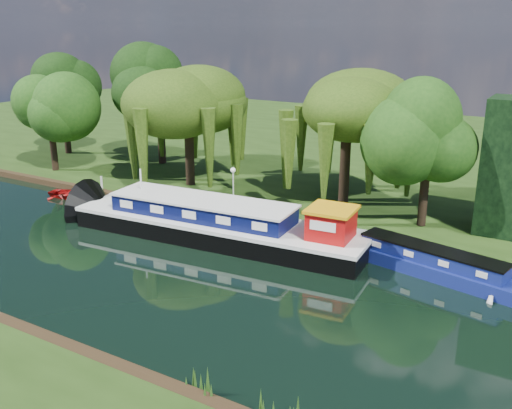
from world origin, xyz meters
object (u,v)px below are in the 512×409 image
Objects in this scene: narrowboat at (431,264)px; white_cruiser at (496,296)px; dutch_barge at (220,224)px; red_dinghy at (71,197)px.

narrowboat is 4.50× the size of white_cruiser.
red_dinghy is (-14.46, 1.47, -0.97)m from dutch_barge.
narrowboat is 3.16× the size of red_dinghy.
white_cruiser reaches higher than red_dinghy.
dutch_barge is at bearing 107.36° from white_cruiser.
narrowboat is 26.69m from red_dinghy.
dutch_barge is 15.62m from white_cruiser.
red_dinghy is (-26.68, 0.04, -0.57)m from narrowboat.
red_dinghy is 30.06m from white_cruiser.
dutch_barge is at bearing -161.38° from narrowboat.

